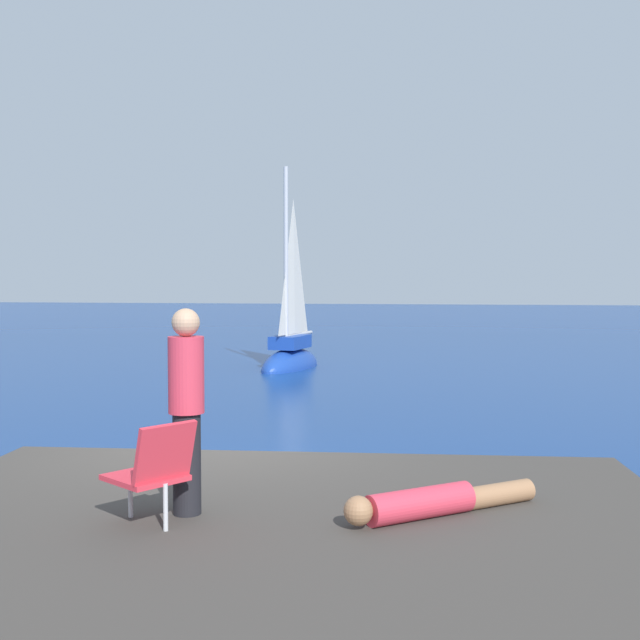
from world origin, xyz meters
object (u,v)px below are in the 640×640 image
(sailboat_near, at_px, (290,356))
(person_standing, at_px, (186,405))
(person_sunbather, at_px, (434,502))
(beach_chair, at_px, (154,468))

(sailboat_near, distance_m, person_standing, 15.96)
(sailboat_near, height_order, person_standing, sailboat_near)
(sailboat_near, xyz_separation_m, person_sunbather, (4.57, -15.42, 0.40))
(person_standing, bearing_deg, person_sunbather, -165.00)
(sailboat_near, relative_size, beach_chair, 7.87)
(person_standing, height_order, beach_chair, person_standing)
(person_sunbather, bearing_deg, sailboat_near, 68.46)
(person_sunbather, relative_size, person_standing, 0.90)
(beach_chair, bearing_deg, person_standing, -77.34)
(sailboat_near, distance_m, person_sunbather, 16.09)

